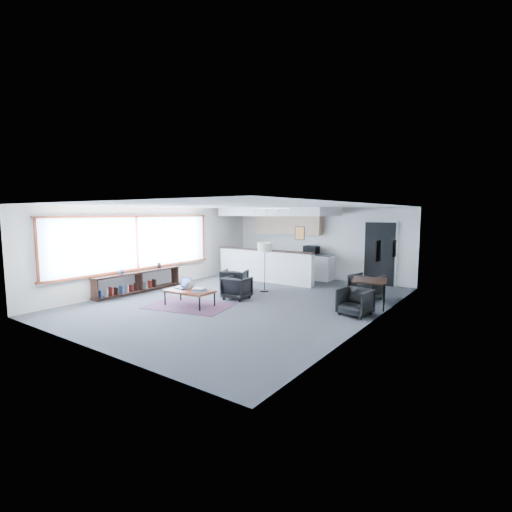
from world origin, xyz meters
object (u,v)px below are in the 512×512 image
Objects in this scene: armchair_right at (237,287)px; dining_table at (369,282)px; ceramic_pot at (189,285)px; armchair_left at (235,280)px; coffee_table at (189,291)px; laptop at (184,285)px; dining_chair_far at (366,288)px; floor_lamp at (265,249)px; microwave at (311,249)px; book_stack at (199,290)px; dining_chair_near at (355,303)px.

dining_table is (3.31, 1.28, 0.30)m from armchair_right.
armchair_left reaches higher than ceramic_pot.
coffee_table is at bearing 61.62° from armchair_right.
armchair_right is at bearing -158.91° from dining_table.
laptop is 1.96m from armchair_left.
dining_chair_far is at bearing 43.13° from ceramic_pot.
floor_lamp is 2.27× the size of dining_chair_far.
microwave is at bearing 137.56° from dining_table.
floor_lamp is at bearing 85.27° from book_stack.
dining_chair_far is at bearing 108.07° from dining_chair_near.
dining_table is (3.99, 0.53, 0.27)m from armchair_left.
ceramic_pot is 0.34× the size of armchair_right.
armchair_left reaches higher than dining_table.
coffee_table is at bearing -149.52° from dining_chair_near.
microwave is (0.21, 4.12, 0.76)m from armchair_right.
microwave is at bearing 78.72° from coffee_table.
armchair_left is 1.07× the size of armchair_right.
dining_table is at bearing -0.10° from floor_lamp.
armchair_left is (-0.10, 2.02, -0.16)m from ceramic_pot.
laptop is 0.66× the size of dining_chair_near.
laptop is 0.70m from book_stack.
armchair_left is at bearing -144.06° from floor_lamp.
armchair_right is 0.68× the size of dining_table.
armchair_right is (0.15, 1.34, -0.11)m from book_stack.
dining_table is at bearing 33.29° from ceramic_pot.
ceramic_pot is 0.43m from book_stack.
armchair_right is at bearing -167.40° from dining_chair_near.
dining_chair_near is at bearing 22.08° from ceramic_pot.
dining_chair_near is at bearing -47.96° from microwave.
laptop is 0.60× the size of dining_chair_far.
armchair_right is 1.35× the size of microwave.
coffee_table is 1.28× the size of dining_table.
dining_table is (4.15, 2.49, 0.15)m from laptop.
floor_lamp is 2.53× the size of dining_chair_near.
book_stack reaches higher than coffee_table.
armchair_left is 4.02m from dining_chair_near.
dining_chair_near reaches higher than coffee_table.
laptop is 4.84m from dining_table.
laptop is 0.53× the size of armchair_left.
floor_lamp reaches higher than armchair_left.
microwave is at bearing -100.15° from armchair_right.
laptop is at bearing 166.28° from ceramic_pot.
floor_lamp is at bearing -100.36° from armchair_right.
dining_chair_near is (3.24, -0.98, -1.01)m from floor_lamp.
dining_table is 0.90m from dining_chair_far.
book_stack is 5.51m from microwave.
coffee_table is at bearing 73.22° from armchair_left.
coffee_table is 0.87× the size of floor_lamp.
armchair_left is at bearing 30.30° from dining_chair_far.
floor_lamp is at bearing 170.55° from dining_chair_near.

